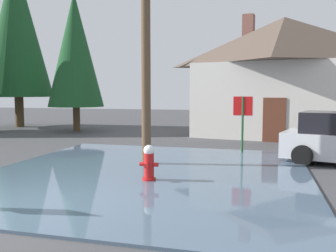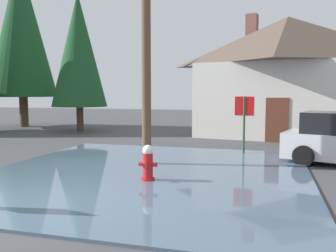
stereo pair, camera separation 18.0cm
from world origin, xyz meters
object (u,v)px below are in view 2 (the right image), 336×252
at_px(utility_pole, 146,25).
at_px(pine_tree_short_left, 21,27).
at_px(house, 286,75).
at_px(pine_tree_tall_left, 79,50).
at_px(fire_hydrant, 148,164).
at_px(stop_sign_far, 244,113).

xyz_separation_m(utility_pole, pine_tree_short_left, (-11.89, 9.93, 2.15)).
xyz_separation_m(utility_pole, house, (4.38, 9.23, -1.10)).
bearing_deg(pine_tree_tall_left, fire_hydrant, -53.64).
bearing_deg(utility_pole, pine_tree_tall_left, 129.53).
relative_size(fire_hydrant, house, 0.10).
relative_size(utility_pole, pine_tree_tall_left, 1.03).
xyz_separation_m(fire_hydrant, stop_sign_far, (2.00, 4.89, 1.04)).
xyz_separation_m(fire_hydrant, pine_tree_short_left, (-12.61, 11.93, 5.93)).
bearing_deg(pine_tree_tall_left, stop_sign_far, -29.96).
xyz_separation_m(fire_hydrant, house, (3.66, 11.23, 2.68)).
distance_m(utility_pole, pine_tree_short_left, 15.64).
height_order(utility_pole, pine_tree_short_left, pine_tree_short_left).
relative_size(stop_sign_far, house, 0.22).
bearing_deg(utility_pole, pine_tree_short_left, 140.15).
bearing_deg(fire_hydrant, utility_pole, 109.74).
relative_size(utility_pole, house, 0.84).
relative_size(pine_tree_tall_left, pine_tree_short_left, 0.73).
bearing_deg(pine_tree_tall_left, pine_tree_short_left, 163.63).
bearing_deg(house, fire_hydrant, -108.04).
bearing_deg(utility_pole, fire_hydrant, -70.26).
xyz_separation_m(utility_pole, pine_tree_tall_left, (-7.01, 8.49, 0.41)).
bearing_deg(fire_hydrant, house, 71.96).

